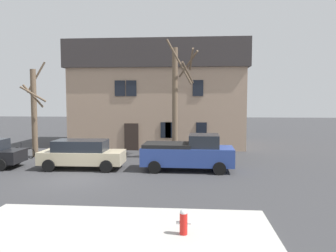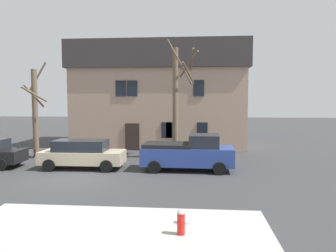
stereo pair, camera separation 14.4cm
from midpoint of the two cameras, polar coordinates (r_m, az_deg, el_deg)
ground_plane at (r=17.01m, az=-15.68°, el=-8.89°), size 120.00×120.00×0.00m
building_main at (r=28.85m, az=-1.15°, el=5.47°), size 14.46×7.66×8.59m
tree_bare_near at (r=24.25m, az=-21.87°, el=2.51°), size 1.85×1.87×6.56m
tree_bare_mid at (r=21.75m, az=1.76°, el=4.89°), size 2.06×2.76×7.68m
car_beige_wagon at (r=19.32m, az=-14.43°, el=-4.66°), size 4.69×2.09×1.64m
pickup_truck_blue at (r=18.31m, az=3.79°, el=-4.69°), size 5.07×2.31×2.00m
fire_hydrant at (r=9.61m, az=2.72°, el=-16.17°), size 0.42×0.22×0.73m
bicycle_leaning at (r=24.23m, az=-23.41°, el=-4.23°), size 1.73×0.38×1.03m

